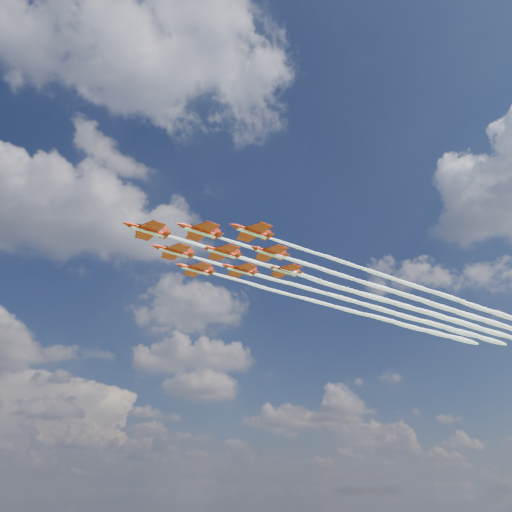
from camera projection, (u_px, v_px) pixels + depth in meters
name	position (u px, v px, depth m)	size (l,w,h in m)	color
jet_lead	(332.00, 285.00, 146.91)	(118.25, 46.03, 2.97)	#B21F09
jet_row2_port	(373.00, 285.00, 147.26)	(118.25, 46.03, 2.97)	#B21F09
jet_row2_starb	(341.00, 298.00, 157.22)	(118.25, 46.03, 2.97)	#B21F09
jet_row3_port	(414.00, 286.00, 147.61)	(118.25, 46.03, 2.97)	#B21F09
jet_row3_centre	(379.00, 298.00, 157.56)	(118.25, 46.03, 2.97)	#B21F09
jet_row3_starb	(349.00, 310.00, 167.52)	(118.25, 46.03, 2.97)	#B21F09
jet_row4_port	(417.00, 299.00, 157.91)	(118.25, 46.03, 2.97)	#B21F09
jet_row4_starb	(384.00, 310.00, 167.87)	(118.25, 46.03, 2.97)	#B21F09
jet_tail	(420.00, 311.00, 168.21)	(118.25, 46.03, 2.97)	#B21F09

